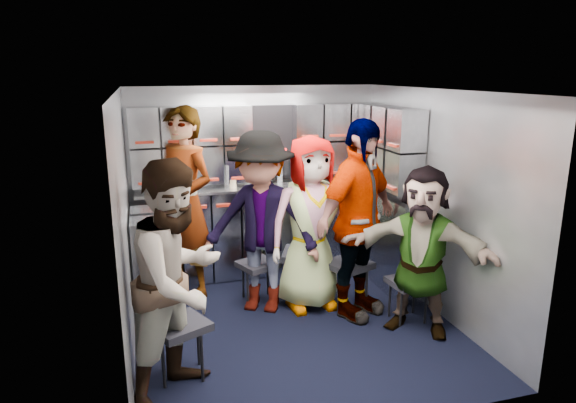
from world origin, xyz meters
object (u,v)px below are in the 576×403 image
object	(u,v)px
jump_seat_mid_right	(348,267)
attendant_arc_d	(358,220)
attendant_arc_a	(179,281)
attendant_arc_e	(422,251)
jump_seat_near_right	(409,284)
attendant_standing	(185,204)
jump_seat_near_left	(180,329)
jump_seat_mid_left	(258,266)
jump_seat_center	(305,257)
attendant_arc_c	(311,224)
attendant_arc_b	(261,223)

from	to	relation	value
jump_seat_mid_right	attendant_arc_d	distance (m)	0.55
attendant_arc_a	attendant_arc_e	size ratio (longest dim) A/B	1.15
attendant_arc_a	jump_seat_near_right	bearing A→B (deg)	-31.32
attendant_arc_d	attendant_arc_e	size ratio (longest dim) A/B	1.25
jump_seat_near_right	attendant_standing	size ratio (longest dim) A/B	0.21
jump_seat_near_left	jump_seat_mid_left	bearing A→B (deg)	53.22
jump_seat_center	attendant_standing	size ratio (longest dim) A/B	0.28
jump_seat_center	jump_seat_mid_left	bearing A→B (deg)	172.24
jump_seat_center	attendant_arc_d	distance (m)	0.77
jump_seat_near_right	attendant_arc_d	size ratio (longest dim) A/B	0.22
jump_seat_mid_left	attendant_standing	size ratio (longest dim) A/B	0.23
jump_seat_near_left	attendant_arc_d	world-z (taller)	attendant_arc_d
jump_seat_mid_right	jump_seat_mid_left	bearing A→B (deg)	156.29
jump_seat_mid_left	attendant_arc_d	world-z (taller)	attendant_arc_d
jump_seat_mid_right	attendant_standing	bearing A→B (deg)	153.96
attendant_arc_c	attendant_arc_e	bearing A→B (deg)	-45.74
attendant_standing	attendant_arc_e	xyz separation A→B (m)	(1.89, -1.33, -0.22)
jump_seat_center	attendant_arc_b	xyz separation A→B (m)	(-0.47, -0.12, 0.42)
jump_seat_center	attendant_arc_d	size ratio (longest dim) A/B	0.29
jump_seat_mid_right	jump_seat_near_right	xyz separation A→B (m)	(0.42, -0.43, -0.05)
attendant_arc_b	attendant_arc_d	world-z (taller)	attendant_arc_d
jump_seat_center	attendant_arc_a	xyz separation A→B (m)	(-1.32, -1.25, 0.41)
jump_seat_near_left	jump_seat_near_right	xyz separation A→B (m)	(2.09, 0.34, -0.04)
jump_seat_mid_right	jump_seat_near_right	bearing A→B (deg)	-46.10
attendant_standing	attendant_arc_a	distance (m)	1.69
jump_seat_center	attendant_arc_a	bearing A→B (deg)	-136.52
attendant_arc_d	jump_seat_near_left	bearing A→B (deg)	168.42
jump_seat_near_right	jump_seat_mid_right	bearing A→B (deg)	133.90
jump_seat_near_left	attendant_arc_a	world-z (taller)	attendant_arc_a
attendant_standing	attendant_arc_a	bearing A→B (deg)	-45.49
attendant_standing	attendant_arc_d	bearing A→B (deg)	19.78
jump_seat_center	attendant_arc_b	distance (m)	0.64
attendant_standing	attendant_arc_b	world-z (taller)	attendant_standing
attendant_arc_b	attendant_arc_d	xyz separation A→B (m)	(0.82, -0.36, 0.06)
jump_seat_center	attendant_arc_a	world-z (taller)	attendant_arc_a
jump_seat_center	jump_seat_near_right	bearing A→B (deg)	-43.55
jump_seat_near_right	attendant_arc_a	world-z (taller)	attendant_arc_a
attendant_arc_b	attendant_arc_c	size ratio (longest dim) A/B	1.03
attendant_arc_c	attendant_arc_d	world-z (taller)	attendant_arc_d
jump_seat_mid_right	attendant_standing	distance (m)	1.74
jump_seat_mid_left	attendant_arc_c	world-z (taller)	attendant_arc_c
attendant_arc_d	jump_seat_mid_left	bearing A→B (deg)	115.46
attendant_standing	attendant_arc_e	world-z (taller)	attendant_standing
attendant_standing	attendant_arc_a	world-z (taller)	attendant_standing
jump_seat_mid_left	attendant_arc_b	distance (m)	0.53
jump_seat_near_right	attendant_arc_c	world-z (taller)	attendant_arc_c
jump_seat_near_left	attendant_standing	size ratio (longest dim) A/B	0.25
attendant_standing	attendant_arc_b	bearing A→B (deg)	11.63
jump_seat_near_left	jump_seat_mid_right	distance (m)	1.84
jump_seat_mid_right	attendant_arc_d	xyz separation A→B (m)	(-0.00, -0.18, 0.52)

